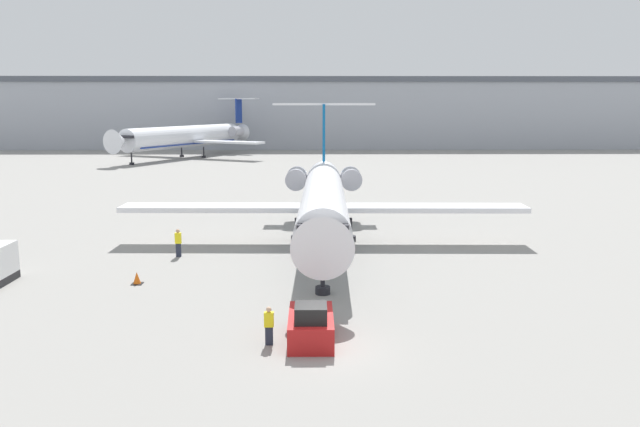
{
  "coord_description": "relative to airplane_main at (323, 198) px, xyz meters",
  "views": [
    {
      "loc": [
        -0.47,
        -24.31,
        9.94
      ],
      "look_at": [
        0.0,
        13.52,
        3.26
      ],
      "focal_mm": 35.0,
      "sensor_mm": 36.0,
      "label": 1
    }
  ],
  "objects": [
    {
      "name": "ground_plane",
      "position": [
        -0.32,
        -19.57,
        -3.29
      ],
      "size": [
        600.0,
        600.0,
        0.0
      ],
      "primitive_type": "plane",
      "color": "gray"
    },
    {
      "name": "terminal_building",
      "position": [
        -0.32,
        100.43,
        4.62
      ],
      "size": [
        180.0,
        16.8,
        15.75
      ],
      "color": "#9EA3AD",
      "rests_on": "ground"
    },
    {
      "name": "airplane_main",
      "position": [
        0.0,
        0.0,
        0.0
      ],
      "size": [
        29.02,
        30.12,
        9.99
      ],
      "color": "white",
      "rests_on": "ground"
    },
    {
      "name": "pushback_tug",
      "position": [
        -0.86,
        -18.66,
        -2.61
      ],
      "size": [
        1.89,
        3.76,
        1.82
      ],
      "color": "#B21919",
      "rests_on": "ground"
    },
    {
      "name": "worker_near_tug",
      "position": [
        -2.61,
        -19.15,
        -2.43
      ],
      "size": [
        0.4,
        0.24,
        1.65
      ],
      "color": "#232838",
      "rests_on": "ground"
    },
    {
      "name": "worker_by_wing",
      "position": [
        -9.61,
        -3.84,
        -2.3
      ],
      "size": [
        0.4,
        0.26,
        1.86
      ],
      "color": "#232838",
      "rests_on": "ground"
    },
    {
      "name": "traffic_cone_left",
      "position": [
        -10.6,
        -10.16,
        -2.96
      ],
      "size": [
        0.59,
        0.59,
        0.69
      ],
      "color": "black",
      "rests_on": "ground"
    },
    {
      "name": "airplane_parked_far_left",
      "position": [
        -23.8,
        72.29,
        0.69
      ],
      "size": [
        28.74,
        36.48,
        11.04
      ],
      "color": "silver",
      "rests_on": "ground"
    }
  ]
}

